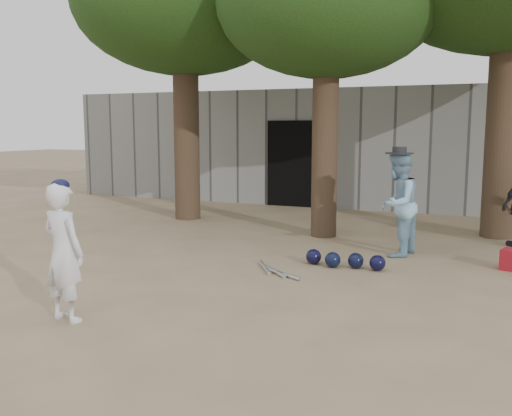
% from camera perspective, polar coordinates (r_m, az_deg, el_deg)
% --- Properties ---
extents(ground, '(70.00, 70.00, 0.00)m').
position_cam_1_polar(ground, '(7.30, -7.53, -8.16)').
color(ground, '#937C5E').
rests_on(ground, ground).
extents(boy_player, '(0.59, 0.44, 1.47)m').
position_cam_1_polar(boy_player, '(6.31, -18.70, -4.23)').
color(boy_player, silver).
rests_on(boy_player, ground).
extents(spectator_blue, '(0.77, 0.91, 1.66)m').
position_cam_1_polar(spectator_blue, '(9.27, 13.98, 0.39)').
color(spectator_blue, '#84B1CC').
rests_on(spectator_blue, ground).
extents(back_building, '(16.00, 5.24, 3.00)m').
position_cam_1_polar(back_building, '(16.74, 10.93, 6.12)').
color(back_building, gray).
rests_on(back_building, ground).
extents(helmet_row, '(1.19, 0.31, 0.23)m').
position_cam_1_polar(helmet_row, '(8.44, 8.84, -5.16)').
color(helmet_row, black).
rests_on(helmet_row, ground).
extents(bat_pile, '(0.91, 0.75, 0.06)m').
position_cam_1_polar(bat_pile, '(8.09, 1.73, -6.27)').
color(bat_pile, '#ACAAB1').
rests_on(bat_pile, ground).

